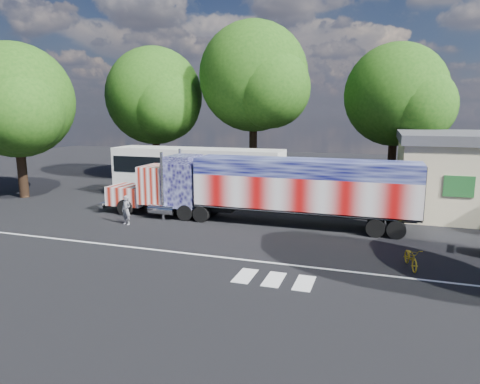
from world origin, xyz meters
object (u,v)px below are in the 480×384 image
(coach_bus, at_px, (197,173))
(tree_n_mid, at_px, (255,77))
(tree_nw_a, at_px, (156,97))
(tree_ne_a, at_px, (398,95))
(semi_truck, at_px, (263,187))
(tree_w_a, at_px, (17,101))
(bicycle, at_px, (411,258))
(woman, at_px, (126,210))

(coach_bus, bearing_deg, tree_n_mid, 74.10)
(coach_bus, bearing_deg, tree_nw_a, 134.84)
(tree_nw_a, height_order, tree_ne_a, tree_nw_a)
(semi_truck, bearing_deg, tree_w_a, 175.33)
(coach_bus, height_order, tree_n_mid, tree_n_mid)
(semi_truck, distance_m, bicycle, 9.78)
(woman, bearing_deg, bicycle, 4.35)
(bicycle, height_order, tree_w_a, tree_w_a)
(bicycle, bearing_deg, coach_bus, 131.26)
(woman, relative_size, tree_ne_a, 0.14)
(woman, height_order, tree_w_a, tree_w_a)
(semi_truck, height_order, tree_n_mid, tree_n_mid)
(woman, relative_size, tree_w_a, 0.15)
(tree_n_mid, bearing_deg, semi_truck, -71.56)
(tree_nw_a, bearing_deg, tree_n_mid, 0.99)
(coach_bus, relative_size, tree_w_a, 1.13)
(woman, distance_m, tree_nw_a, 18.82)
(tree_n_mid, xyz_separation_m, tree_nw_a, (-9.85, -0.17, -1.55))
(tree_n_mid, height_order, tree_ne_a, tree_n_mid)
(bicycle, relative_size, tree_ne_a, 0.14)
(semi_truck, distance_m, coach_bus, 8.56)
(woman, distance_m, tree_n_mid, 18.64)
(tree_w_a, bearing_deg, bicycle, -14.27)
(coach_bus, xyz_separation_m, tree_nw_a, (-7.62, 7.66, 5.99))
(tree_w_a, bearing_deg, coach_bus, 16.48)
(semi_truck, relative_size, tree_n_mid, 1.35)
(bicycle, height_order, tree_ne_a, tree_ne_a)
(tree_n_mid, distance_m, tree_ne_a, 12.23)
(tree_ne_a, bearing_deg, bicycle, -88.84)
(tree_nw_a, bearing_deg, coach_bus, -45.16)
(bicycle, xyz_separation_m, tree_n_mid, (-12.40, 18.63, 9.07))
(semi_truck, distance_m, woman, 8.14)
(semi_truck, distance_m, tree_nw_a, 20.20)
(tree_ne_a, bearing_deg, coach_bus, -145.72)
(tree_w_a, bearing_deg, tree_n_mid, 37.62)
(semi_truck, bearing_deg, tree_nw_a, 137.52)
(coach_bus, xyz_separation_m, tree_w_a, (-12.87, -3.81, 5.33))
(coach_bus, xyz_separation_m, woman, (-0.83, -8.38, -1.12))
(semi_truck, xyz_separation_m, tree_w_a, (-19.51, 1.59, 5.18))
(woman, bearing_deg, tree_w_a, 172.40)
(coach_bus, bearing_deg, bicycle, -36.43)
(coach_bus, xyz_separation_m, tree_ne_a, (14.21, 9.69, 5.91))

